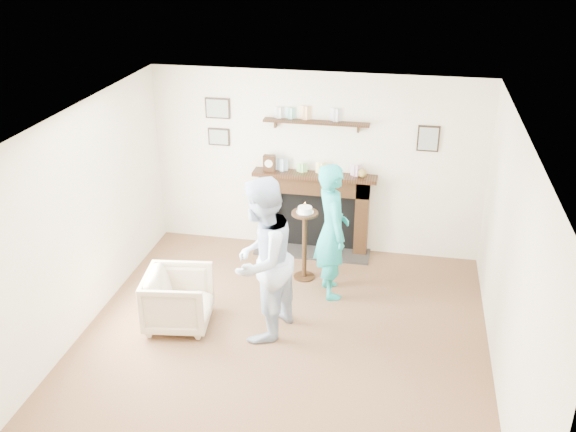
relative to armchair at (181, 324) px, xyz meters
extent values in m
plane|color=brown|center=(1.22, -0.26, 0.00)|extent=(5.00, 5.00, 0.00)
cube|color=beige|center=(1.22, 2.24, 1.25)|extent=(4.50, 0.04, 2.50)
cube|color=beige|center=(-1.03, -0.26, 1.25)|extent=(0.04, 5.00, 2.50)
cube|color=beige|center=(3.47, -0.26, 1.25)|extent=(0.04, 5.00, 2.50)
cube|color=white|center=(1.22, -0.26, 2.50)|extent=(4.50, 5.00, 0.04)
cube|color=black|center=(0.56, 2.14, 0.55)|extent=(0.18, 0.20, 1.10)
cube|color=black|center=(1.88, 2.14, 0.55)|extent=(0.18, 0.20, 1.10)
cube|color=black|center=(1.22, 2.14, 0.98)|extent=(1.50, 0.20, 0.24)
cube|color=black|center=(1.22, 2.21, 0.43)|extent=(1.14, 0.06, 0.86)
cube|color=#2C2927|center=(1.22, 2.02, 0.01)|extent=(1.60, 0.44, 0.03)
cube|color=black|center=(1.22, 2.11, 1.12)|extent=(1.68, 0.26, 0.05)
cube|color=black|center=(1.22, 2.16, 1.85)|extent=(1.40, 0.15, 0.03)
cube|color=black|center=(-0.13, 2.22, 1.95)|extent=(0.34, 0.03, 0.28)
cube|color=black|center=(-0.13, 2.22, 1.55)|extent=(0.30, 0.03, 0.24)
cube|color=black|center=(2.67, 2.22, 1.70)|extent=(0.28, 0.03, 0.34)
cube|color=black|center=(0.60, 2.11, 1.26)|extent=(0.16, 0.09, 0.22)
cylinder|color=silver|center=(0.60, 2.06, 1.27)|extent=(0.11, 0.01, 0.11)
sphere|color=green|center=(1.86, 2.11, 1.21)|extent=(0.12, 0.12, 0.12)
imported|color=#C1B08F|center=(0.00, 0.00, 0.00)|extent=(0.82, 0.80, 0.67)
imported|color=#CBE2FF|center=(0.97, 0.02, 0.00)|extent=(0.92, 1.06, 1.86)
imported|color=teal|center=(1.60, 1.03, 0.00)|extent=(0.61, 0.73, 1.71)
cylinder|color=black|center=(1.22, 1.32, 0.01)|extent=(0.28, 0.28, 0.02)
cylinder|color=black|center=(1.22, 1.32, 0.46)|extent=(0.06, 0.06, 0.89)
cylinder|color=black|center=(1.22, 1.32, 0.92)|extent=(0.33, 0.33, 0.03)
cylinder|color=silver|center=(1.22, 1.32, 0.94)|extent=(0.23, 0.23, 0.01)
cylinder|color=white|center=(1.22, 1.32, 0.97)|extent=(0.18, 0.18, 0.06)
cylinder|color=beige|center=(1.22, 1.32, 1.03)|extent=(0.01, 0.01, 0.05)
sphere|color=orange|center=(1.22, 1.32, 1.06)|extent=(0.02, 0.02, 0.02)
camera|label=1|loc=(2.42, -5.85, 4.25)|focal=40.00mm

